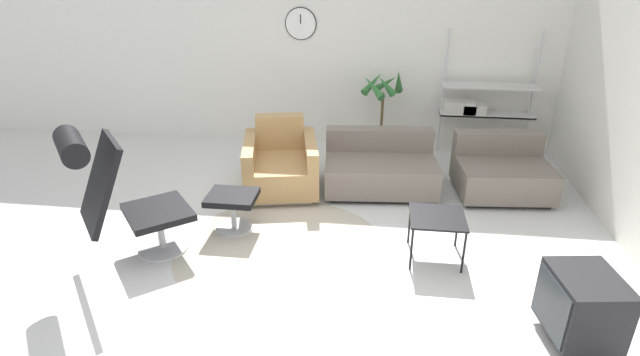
{
  "coord_description": "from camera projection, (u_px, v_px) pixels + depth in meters",
  "views": [
    {
      "loc": [
        0.8,
        -3.78,
        2.47
      ],
      "look_at": [
        0.27,
        0.39,
        0.55
      ],
      "focal_mm": 28.0,
      "sensor_mm": 36.0,
      "label": 1
    }
  ],
  "objects": [
    {
      "name": "lounge_chair",
      "position": [
        114.0,
        186.0,
        4.09
      ],
      "size": [
        1.06,
        1.0,
        1.22
      ],
      "rotation": [
        0.0,
        0.0,
        -0.89
      ],
      "color": "#BCBCC1",
      "rests_on": "ground_plane"
    },
    {
      "name": "couch_low",
      "position": [
        380.0,
        169.0,
        5.6
      ],
      "size": [
        1.29,
        0.91,
        0.63
      ],
      "rotation": [
        0.0,
        0.0,
        3.23
      ],
      "color": "black",
      "rests_on": "ground_plane"
    },
    {
      "name": "potted_plant",
      "position": [
        382.0,
        115.0,
        6.42
      ],
      "size": [
        0.55,
        0.58,
        1.2
      ],
      "color": "silver",
      "rests_on": "ground_plane"
    },
    {
      "name": "couch_second",
      "position": [
        501.0,
        173.0,
        5.5
      ],
      "size": [
        1.04,
        0.89,
        0.63
      ],
      "rotation": [
        0.0,
        0.0,
        3.23
      ],
      "color": "black",
      "rests_on": "ground_plane"
    },
    {
      "name": "wall_back",
      "position": [
        323.0,
        41.0,
        6.5
      ],
      "size": [
        12.0,
        0.09,
        2.8
      ],
      "color": "silver",
      "rests_on": "ground_plane"
    },
    {
      "name": "ground_plane",
      "position": [
        285.0,
        249.0,
        4.53
      ],
      "size": [
        12.0,
        12.0,
        0.0
      ],
      "primitive_type": "plane",
      "color": "silver"
    },
    {
      "name": "round_rug",
      "position": [
        282.0,
        249.0,
        4.53
      ],
      "size": [
        1.94,
        1.94,
        0.01
      ],
      "color": "#BCB29E",
      "rests_on": "ground_plane"
    },
    {
      "name": "crt_television",
      "position": [
        581.0,
        307.0,
        3.35
      ],
      "size": [
        0.49,
        0.56,
        0.54
      ],
      "rotation": [
        0.0,
        0.0,
        1.71
      ],
      "color": "black",
      "rests_on": "ground_plane"
    },
    {
      "name": "side_table",
      "position": [
        437.0,
        220.0,
        4.26
      ],
      "size": [
        0.47,
        0.47,
        0.41
      ],
      "color": "black",
      "rests_on": "ground_plane"
    },
    {
      "name": "armchair_red",
      "position": [
        281.0,
        166.0,
        5.58
      ],
      "size": [
        0.96,
        1.06,
        0.77
      ],
      "rotation": [
        0.0,
        0.0,
        3.34
      ],
      "color": "silver",
      "rests_on": "ground_plane"
    },
    {
      "name": "shelf_unit",
      "position": [
        477.0,
        106.0,
        6.33
      ],
      "size": [
        1.17,
        0.28,
        1.6
      ],
      "color": "#BCBCC1",
      "rests_on": "ground_plane"
    },
    {
      "name": "ottoman",
      "position": [
        233.0,
        204.0,
        4.76
      ],
      "size": [
        0.46,
        0.39,
        0.37
      ],
      "color": "#BCBCC1",
      "rests_on": "ground_plane"
    }
  ]
}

